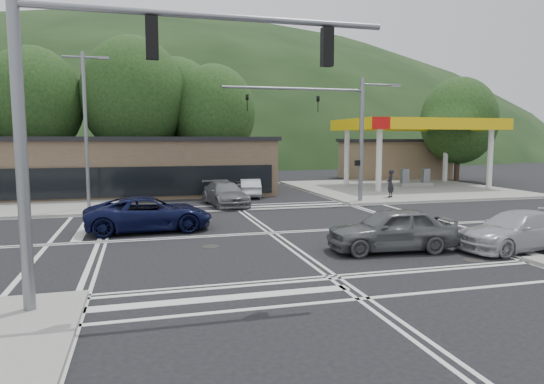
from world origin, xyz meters
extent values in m
plane|color=black|center=(0.00, 0.00, 0.00)|extent=(120.00, 120.00, 0.00)
cube|color=gray|center=(15.00, 15.00, 0.07)|extent=(16.00, 16.00, 0.15)
cylinder|color=silver|center=(12.00, 13.00, 2.50)|extent=(0.44, 0.44, 5.00)
cylinder|color=silver|center=(12.00, 19.00, 2.50)|extent=(0.44, 0.44, 5.00)
cylinder|color=silver|center=(22.00, 13.00, 2.50)|extent=(0.44, 0.44, 5.00)
cylinder|color=silver|center=(22.00, 19.00, 2.50)|extent=(0.44, 0.44, 5.00)
cube|color=silver|center=(17.00, 16.00, 5.30)|extent=(12.00, 8.00, 0.60)
cube|color=yellow|center=(17.00, 12.00, 5.30)|extent=(12.20, 0.25, 0.90)
cube|color=yellow|center=(17.00, 20.00, 5.30)|extent=(12.20, 0.25, 0.90)
cube|color=yellow|center=(11.00, 16.00, 5.30)|extent=(0.25, 8.20, 0.90)
cube|color=yellow|center=(23.00, 16.00, 5.30)|extent=(0.25, 8.20, 0.90)
cube|color=red|center=(11.50, 11.85, 5.30)|extent=(1.40, 0.12, 0.90)
cube|color=gray|center=(17.00, 16.00, 0.25)|extent=(3.00, 1.00, 0.30)
cube|color=slate|center=(16.00, 16.00, 0.95)|extent=(0.60, 0.50, 1.30)
cube|color=slate|center=(18.00, 16.00, 0.95)|extent=(0.60, 0.50, 1.30)
cube|color=#846B4F|center=(20.00, 25.00, 1.90)|extent=(10.00, 6.00, 3.80)
cube|color=brown|center=(-8.00, 17.00, 2.00)|extent=(24.00, 8.00, 4.00)
ellipsoid|color=black|center=(0.00, 90.00, 0.00)|extent=(252.00, 126.00, 140.00)
cylinder|color=#382619|center=(-14.00, 24.00, 2.42)|extent=(0.50, 0.50, 4.84)
ellipsoid|color=#133215|center=(-14.00, 24.00, 7.15)|extent=(8.00, 8.00, 9.20)
cylinder|color=#382619|center=(-6.00, 24.00, 2.64)|extent=(0.50, 0.50, 5.28)
ellipsoid|color=#133215|center=(-6.00, 24.00, 7.80)|extent=(9.00, 9.00, 10.35)
cylinder|color=#382619|center=(1.00, 24.00, 2.20)|extent=(0.50, 0.50, 4.40)
ellipsoid|color=#133215|center=(1.00, 24.00, 6.50)|extent=(7.60, 7.60, 8.74)
cylinder|color=#382619|center=(-2.00, 28.00, 2.42)|extent=(0.50, 0.50, 4.84)
ellipsoid|color=#133215|center=(-2.00, 28.00, 7.15)|extent=(8.40, 8.40, 9.66)
cylinder|color=#382619|center=(24.00, 20.00, 1.98)|extent=(0.50, 0.50, 3.96)
ellipsoid|color=#133215|center=(24.00, 20.00, 5.85)|extent=(7.20, 7.20, 8.28)
cylinder|color=slate|center=(-8.50, 9.00, 4.50)|extent=(0.20, 0.20, 9.00)
cylinder|color=slate|center=(-8.50, 9.00, 8.70)|extent=(2.20, 0.12, 0.12)
cube|color=slate|center=(-7.40, 9.00, 8.70)|extent=(0.60, 0.25, 0.15)
cylinder|color=slate|center=(8.20, 8.20, 4.00)|extent=(0.28, 0.28, 8.00)
cylinder|color=slate|center=(3.70, 8.20, 7.20)|extent=(9.00, 0.16, 0.16)
imported|color=black|center=(5.20, 8.20, 6.30)|extent=(0.16, 0.20, 1.00)
imported|color=black|center=(0.70, 8.20, 6.30)|extent=(0.16, 0.20, 1.00)
cylinder|color=slate|center=(9.40, 8.20, 7.60)|extent=(2.40, 0.12, 0.12)
cube|color=slate|center=(10.50, 8.20, 7.60)|extent=(0.70, 0.30, 0.15)
cube|color=black|center=(7.95, 8.20, 2.60)|extent=(0.25, 0.30, 0.35)
cylinder|color=slate|center=(-8.20, -8.20, 4.00)|extent=(0.28, 0.28, 8.00)
cylinder|color=slate|center=(-3.70, -8.20, 7.20)|extent=(9.00, 0.16, 0.16)
cube|color=black|center=(-5.20, -8.20, 6.60)|extent=(0.30, 0.25, 1.00)
cube|color=black|center=(-0.70, -8.20, 6.60)|extent=(0.30, 0.25, 1.00)
imported|color=#0C1035|center=(-5.24, 1.97, 0.78)|extent=(5.75, 2.84, 1.57)
imported|color=#56585A|center=(3.43, -4.47, 0.82)|extent=(4.96, 2.35, 1.64)
imported|color=#ACAEB3|center=(8.15, -5.50, 0.72)|extent=(5.21, 2.67, 1.45)
imported|color=silver|center=(1.98, 13.25, 0.66)|extent=(2.05, 4.19, 1.32)
imported|color=beige|center=(1.85, 15.09, 0.82)|extent=(2.64, 5.06, 1.64)
imported|color=slate|center=(-0.50, 9.27, 0.74)|extent=(2.63, 5.27, 1.47)
imported|color=black|center=(10.91, 9.21, 1.11)|extent=(0.82, 0.82, 1.92)
camera|label=1|loc=(-5.55, -20.50, 4.22)|focal=32.00mm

